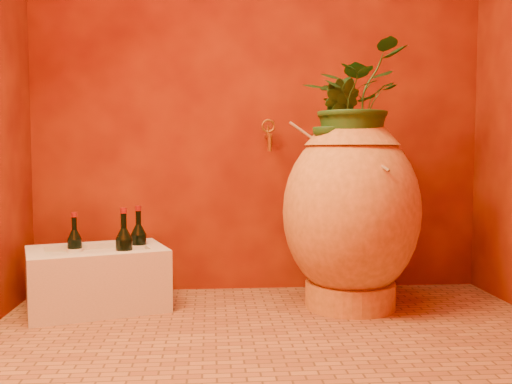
{
  "coord_description": "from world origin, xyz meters",
  "views": [
    {
      "loc": [
        -0.27,
        -2.2,
        0.77
      ],
      "look_at": [
        -0.07,
        0.35,
        0.6
      ],
      "focal_mm": 40.0,
      "sensor_mm": 36.0,
      "label": 1
    }
  ],
  "objects": [
    {
      "name": "floor",
      "position": [
        0.0,
        0.0,
        0.0
      ],
      "size": [
        2.5,
        2.5,
        0.0
      ],
      "primitive_type": "plane",
      "color": "#9B5E32",
      "rests_on": "ground"
    },
    {
      "name": "wall_back",
      "position": [
        0.0,
        1.0,
        1.25
      ],
      "size": [
        2.5,
        0.02,
        2.5
      ],
      "primitive_type": "cube",
      "color": "#590D05",
      "rests_on": "ground"
    },
    {
      "name": "amphora",
      "position": [
        0.42,
        0.57,
        0.49
      ],
      "size": [
        0.78,
        0.78,
        0.98
      ],
      "rotation": [
        0.0,
        0.0,
        0.15
      ],
      "color": "gold",
      "rests_on": "floor"
    },
    {
      "name": "stone_basin",
      "position": [
        -0.84,
        0.64,
        0.14
      ],
      "size": [
        0.76,
        0.64,
        0.3
      ],
      "rotation": [
        0.0,
        0.0,
        0.32
      ],
      "color": "beige",
      "rests_on": "floor"
    },
    {
      "name": "wine_bottle_a",
      "position": [
        -0.96,
        0.71,
        0.28
      ],
      "size": [
        0.07,
        0.07,
        0.3
      ],
      "color": "black",
      "rests_on": "stone_basin"
    },
    {
      "name": "wine_bottle_b",
      "position": [
        -0.69,
        0.56,
        0.29
      ],
      "size": [
        0.08,
        0.08,
        0.34
      ],
      "color": "black",
      "rests_on": "stone_basin"
    },
    {
      "name": "wine_bottle_c",
      "position": [
        -0.64,
        0.73,
        0.29
      ],
      "size": [
        0.08,
        0.08,
        0.33
      ],
      "color": "black",
      "rests_on": "stone_basin"
    },
    {
      "name": "wall_tap",
      "position": [
        0.04,
        0.91,
        0.88
      ],
      "size": [
        0.08,
        0.16,
        0.18
      ],
      "color": "#A47E25",
      "rests_on": "wall_back"
    },
    {
      "name": "plant_main",
      "position": [
        0.42,
        0.57,
        1.02
      ],
      "size": [
        0.68,
        0.69,
        0.58
      ],
      "primitive_type": "imported",
      "rotation": [
        0.0,
        0.0,
        0.81
      ],
      "color": "#1F4B1A",
      "rests_on": "amphora"
    },
    {
      "name": "plant_side",
      "position": [
        0.33,
        0.52,
        0.92
      ],
      "size": [
        0.26,
        0.24,
        0.4
      ],
      "primitive_type": "imported",
      "rotation": [
        0.0,
        0.0,
        -0.32
      ],
      "color": "#1F4B1A",
      "rests_on": "amphora"
    }
  ]
}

